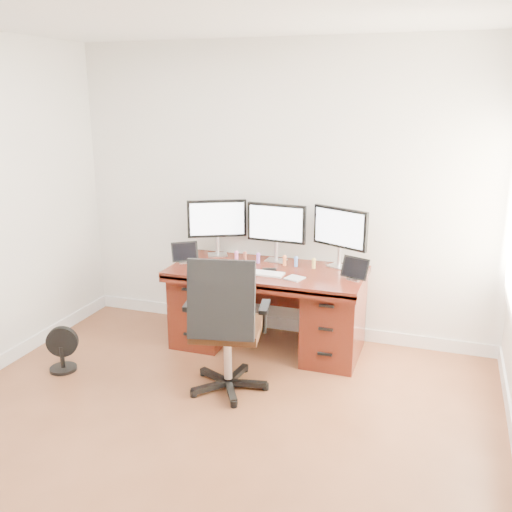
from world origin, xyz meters
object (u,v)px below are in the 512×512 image
(office_chair, at_px, (226,348))
(monitor_center, at_px, (276,225))
(keyboard, at_px, (266,273))
(floor_fan, at_px, (61,350))
(desk, at_px, (268,305))

(office_chair, relative_size, monitor_center, 2.02)
(office_chair, height_order, keyboard, office_chair)
(monitor_center, distance_m, keyboard, 0.53)
(keyboard, bearing_deg, monitor_center, 96.27)
(floor_fan, height_order, keyboard, keyboard)
(office_chair, height_order, monitor_center, monitor_center)
(floor_fan, xyz_separation_m, keyboard, (1.51, 0.82, 0.57))
(office_chair, height_order, floor_fan, office_chair)
(desk, bearing_deg, office_chair, -93.21)
(office_chair, distance_m, monitor_center, 1.33)
(floor_fan, xyz_separation_m, monitor_center, (1.48, 1.24, 0.90))
(monitor_center, bearing_deg, keyboard, -81.57)
(desk, relative_size, office_chair, 1.53)
(desk, xyz_separation_m, monitor_center, (-0.00, 0.24, 0.68))
(desk, xyz_separation_m, office_chair, (-0.05, -0.88, -0.04))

